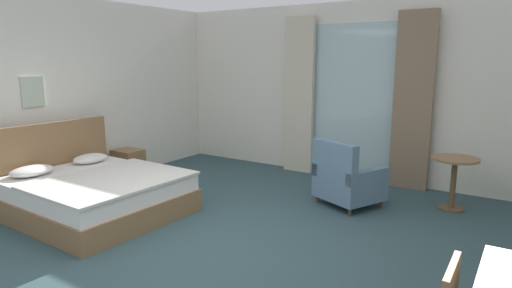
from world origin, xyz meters
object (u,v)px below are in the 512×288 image
(bed, at_px, (93,192))
(round_cafe_table, at_px, (454,172))
(framed_picture, at_px, (33,92))
(armchair_by_window, at_px, (346,180))
(nightstand, at_px, (129,164))

(bed, height_order, round_cafe_table, bed)
(framed_picture, bearing_deg, armchair_by_window, 28.36)
(bed, bearing_deg, armchair_by_window, 37.99)
(armchair_by_window, bearing_deg, bed, -142.01)
(nightstand, relative_size, armchair_by_window, 0.52)
(armchair_by_window, distance_m, framed_picture, 4.36)
(bed, xyz_separation_m, nightstand, (-0.87, 1.30, -0.03))
(round_cafe_table, bearing_deg, bed, -145.14)
(round_cafe_table, distance_m, framed_picture, 5.64)
(armchair_by_window, xyz_separation_m, round_cafe_table, (1.20, 0.62, 0.15))
(nightstand, bearing_deg, round_cafe_table, 15.85)
(bed, bearing_deg, nightstand, 123.62)
(nightstand, relative_size, round_cafe_table, 0.71)
(framed_picture, bearing_deg, nightstand, 77.98)
(nightstand, xyz_separation_m, armchair_by_window, (3.43, 0.69, 0.10))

